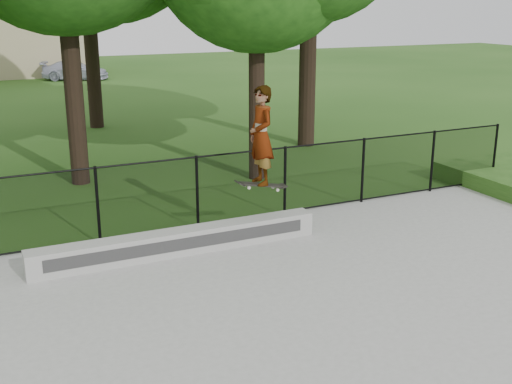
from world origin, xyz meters
The scene contains 6 objects.
ground centered at (0.00, 0.00, 0.00)m, with size 100.00×100.00×0.00m, color #234B15.
concrete_slab centered at (0.00, 0.00, 0.03)m, with size 14.00×12.00×0.06m, color gray.
grind_ledge centered at (-0.81, 4.70, 0.28)m, with size 5.38×0.40×0.45m, color #9C9B97.
car_c centered at (2.52, 33.49, 0.55)m, with size 1.55×3.50×1.11m, color #ABAEC2.
skater_airborne centered at (0.85, 4.69, 2.09)m, with size 0.83×0.69×2.01m.
chainlink_fence centered at (0.00, 5.90, 0.81)m, with size 16.06×0.06×1.50m.
Camera 1 is at (-4.23, -5.80, 4.50)m, focal length 45.00 mm.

